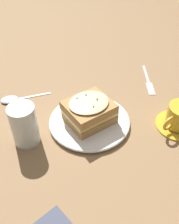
{
  "coord_description": "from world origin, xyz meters",
  "views": [
    {
      "loc": [
        0.42,
        0.39,
        0.53
      ],
      "look_at": [
        0.02,
        0.02,
        0.04
      ],
      "focal_mm": 42.0,
      "sensor_mm": 36.0,
      "label": 1
    }
  ],
  "objects": [
    {
      "name": "ground_plane",
      "position": [
        0.0,
        0.0,
        0.0
      ],
      "size": [
        2.4,
        2.4,
        0.0
      ],
      "primitive_type": "plane",
      "color": "olive"
    },
    {
      "name": "dinner_plate",
      "position": [
        0.02,
        0.02,
        0.01
      ],
      "size": [
        0.23,
        0.23,
        0.01
      ],
      "color": "white",
      "rests_on": "ground_plane"
    },
    {
      "name": "water_glass",
      "position": [
        0.18,
        -0.06,
        0.06
      ],
      "size": [
        0.07,
        0.07,
        0.12
      ],
      "primitive_type": "cylinder",
      "color": "silver",
      "rests_on": "ground_plane"
    },
    {
      "name": "spoon",
      "position": [
        0.11,
        -0.23,
        0.0
      ],
      "size": [
        0.15,
        0.1,
        0.01
      ],
      "rotation": [
        0.0,
        0.0,
        4.19
      ],
      "color": "silver",
      "rests_on": "ground_plane"
    },
    {
      "name": "sandwich",
      "position": [
        0.02,
        0.02,
        0.05
      ],
      "size": [
        0.15,
        0.13,
        0.08
      ],
      "rotation": [
        0.0,
        0.0,
        6.05
      ],
      "color": "#B2844C",
      "rests_on": "dinner_plate"
    },
    {
      "name": "fork",
      "position": [
        -0.26,
        0.04,
        0.0
      ],
      "size": [
        0.14,
        0.13,
        0.0
      ],
      "rotation": [
        0.0,
        0.0,
        5.47
      ],
      "color": "silver",
      "rests_on": "ground_plane"
    }
  ]
}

